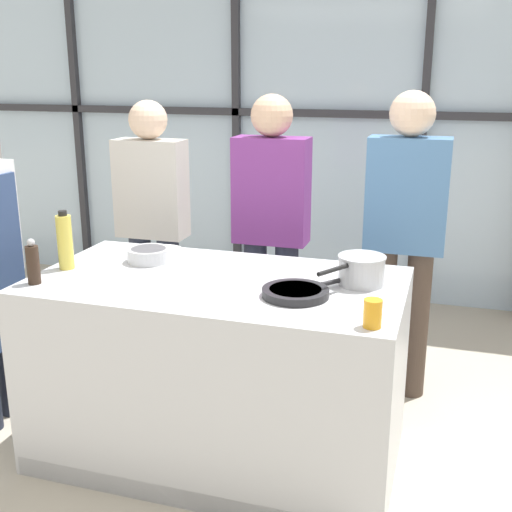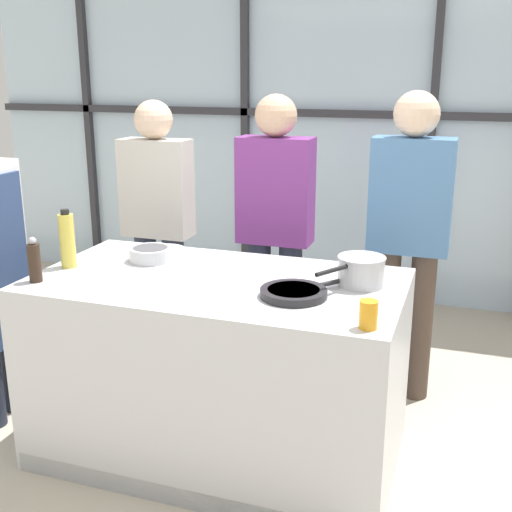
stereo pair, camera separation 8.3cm
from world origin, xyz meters
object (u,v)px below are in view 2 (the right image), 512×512
(saucepan, at_px, (361,270))
(oil_bottle, at_px, (67,240))
(juice_glass_near, at_px, (368,315))
(spectator_center_left, at_px, (275,222))
(spectator_center_right, at_px, (409,229))
(frying_pan, at_px, (295,292))
(pepper_grinder, at_px, (34,262))
(spectator_far_left, at_px, (158,217))
(white_plate, at_px, (165,250))
(mixing_bowl, at_px, (151,254))

(saucepan, bearing_deg, oil_bottle, -172.65)
(saucepan, distance_m, juice_glass_near, 0.51)
(spectator_center_left, relative_size, spectator_center_right, 0.98)
(spectator_center_left, height_order, frying_pan, spectator_center_left)
(oil_bottle, relative_size, pepper_grinder, 1.37)
(pepper_grinder, distance_m, juice_glass_near, 1.56)
(spectator_center_right, relative_size, juice_glass_near, 15.86)
(spectator_far_left, relative_size, white_plate, 7.66)
(saucepan, height_order, white_plate, saucepan)
(spectator_center_right, height_order, mixing_bowl, spectator_center_right)
(juice_glass_near, bearing_deg, white_plate, 149.35)
(spectator_center_right, bearing_deg, saucepan, 80.85)
(spectator_center_right, height_order, juice_glass_near, spectator_center_right)
(saucepan, relative_size, mixing_bowl, 1.68)
(saucepan, distance_m, white_plate, 1.13)
(spectator_center_left, bearing_deg, frying_pan, 111.72)
(spectator_center_right, distance_m, white_plate, 1.37)
(spectator_center_left, height_order, juice_glass_near, spectator_center_left)
(frying_pan, relative_size, white_plate, 2.02)
(pepper_grinder, bearing_deg, mixing_bowl, 53.95)
(white_plate, xyz_separation_m, oil_bottle, (-0.32, -0.41, 0.13))
(spectator_center_left, xyz_separation_m, pepper_grinder, (-0.78, -1.23, 0.03))
(spectator_far_left, bearing_deg, frying_pan, 139.08)
(oil_bottle, bearing_deg, spectator_far_left, 90.73)
(spectator_center_right, bearing_deg, frying_pan, 70.34)
(frying_pan, height_order, oil_bottle, oil_bottle)
(frying_pan, distance_m, white_plate, 0.99)
(spectator_far_left, distance_m, saucepan, 1.65)
(spectator_center_left, relative_size, mixing_bowl, 7.97)
(juice_glass_near, bearing_deg, spectator_center_left, 120.83)
(white_plate, bearing_deg, frying_pan, -28.51)
(spectator_center_right, height_order, oil_bottle, spectator_center_right)
(spectator_center_left, xyz_separation_m, spectator_center_right, (0.79, 0.00, 0.02))
(spectator_far_left, relative_size, spectator_center_right, 0.96)
(mixing_bowl, bearing_deg, frying_pan, -18.42)
(oil_bottle, relative_size, juice_glass_near, 2.62)
(spectator_center_right, xyz_separation_m, frying_pan, (-0.37, -1.04, -0.07))
(frying_pan, distance_m, mixing_bowl, 0.90)
(spectator_center_left, distance_m, juice_glass_near, 1.51)
(spectator_center_left, relative_size, saucepan, 4.73)
(spectator_far_left, bearing_deg, white_plate, 120.46)
(frying_pan, bearing_deg, white_plate, 151.49)
(pepper_grinder, bearing_deg, spectator_far_left, 90.12)
(spectator_center_right, height_order, saucepan, spectator_center_right)
(spectator_far_left, distance_m, frying_pan, 1.59)
(spectator_center_right, distance_m, juice_glass_near, 1.30)
(saucepan, relative_size, juice_glass_near, 3.30)
(spectator_center_left, height_order, white_plate, spectator_center_left)
(white_plate, height_order, oil_bottle, oil_bottle)
(spectator_far_left, relative_size, frying_pan, 3.78)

